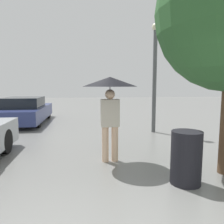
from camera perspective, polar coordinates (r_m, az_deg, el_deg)
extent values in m
cylinder|color=beige|center=(5.03, -1.78, -8.37)|extent=(0.15, 0.15, 0.82)
cylinder|color=beige|center=(5.05, 0.75, -8.29)|extent=(0.15, 0.15, 0.82)
cube|color=beige|center=(4.90, -0.52, -0.24)|extent=(0.41, 0.24, 0.61)
sphere|color=beige|center=(4.86, -0.53, 4.65)|extent=(0.22, 0.22, 0.22)
cylinder|color=#515456|center=(4.87, -0.53, 2.84)|extent=(0.02, 0.02, 0.65)
cone|color=black|center=(4.86, -0.53, 7.92)|extent=(1.22, 1.22, 0.21)
cylinder|color=black|center=(6.26, -26.11, -6.92)|extent=(0.18, 0.63, 0.63)
cube|color=navy|center=(10.95, -21.65, -0.25)|extent=(1.82, 4.22, 0.58)
cube|color=black|center=(10.70, -22.05, 2.36)|extent=(1.55, 1.90, 0.46)
cylinder|color=black|center=(12.44, -23.78, -0.25)|extent=(0.18, 0.59, 0.59)
cylinder|color=black|center=(12.08, -16.32, -0.14)|extent=(0.18, 0.59, 0.59)
cylinder|color=black|center=(9.52, -18.78, -2.10)|extent=(0.18, 0.59, 0.59)
cylinder|color=#515456|center=(8.18, 11.03, 7.68)|extent=(0.14, 0.14, 3.71)
sphere|color=beige|center=(8.43, 11.36, 20.96)|extent=(0.27, 0.27, 0.27)
cylinder|color=black|center=(4.15, 18.80, -11.20)|extent=(0.54, 0.54, 0.95)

